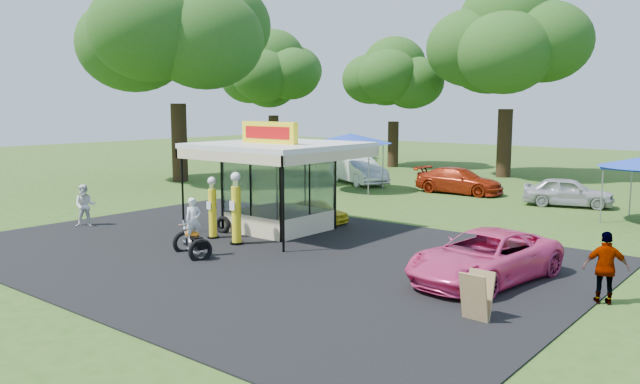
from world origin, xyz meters
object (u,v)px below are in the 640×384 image
(gas_pump_right, at_px, (236,210))
(bg_car_a, at_px, (358,170))
(kiosk_car, at_px, (316,211))
(tent_west, at_px, (350,139))
(bg_car_c, at_px, (568,192))
(gas_station_kiosk, at_px, (279,185))
(spectator_west, at_px, (85,206))
(bg_car_b, at_px, (459,181))
(motorcycle, at_px, (193,233))
(pink_sedan, at_px, (485,257))
(gas_pump_left, at_px, (213,209))
(a_frame_sign, at_px, (477,297))
(spectator_east_b, at_px, (606,268))

(gas_pump_right, relative_size, bg_car_a, 0.51)
(kiosk_car, distance_m, tent_west, 10.19)
(gas_pump_right, distance_m, bg_car_c, 16.85)
(gas_station_kiosk, xyz_separation_m, spectator_west, (-6.56, -4.20, -0.94))
(spectator_west, relative_size, bg_car_b, 0.35)
(bg_car_a, xyz_separation_m, tent_west, (1.44, -2.80, 2.09))
(motorcycle, distance_m, bg_car_a, 19.69)
(spectator_west, bearing_deg, gas_station_kiosk, -17.74)
(pink_sedan, relative_size, spectator_west, 2.97)
(gas_station_kiosk, bearing_deg, bg_car_c, 63.01)
(bg_car_a, xyz_separation_m, bg_car_b, (6.73, 0.04, -0.13))
(gas_pump_left, relative_size, bg_car_b, 0.47)
(gas_station_kiosk, distance_m, gas_pump_right, 2.80)
(spectator_west, height_order, bg_car_c, spectator_west)
(kiosk_car, bearing_deg, a_frame_sign, -123.60)
(motorcycle, xyz_separation_m, bg_car_a, (-6.85, 18.46, 0.05))
(gas_pump_right, height_order, spectator_east_b, gas_pump_right)
(spectator_east_b, bearing_deg, bg_car_b, -77.43)
(spectator_west, bearing_deg, tent_west, 32.61)
(bg_car_a, height_order, tent_west, tent_west)
(motorcycle, relative_size, a_frame_sign, 1.77)
(gas_pump_right, relative_size, pink_sedan, 0.51)
(gas_pump_left, bearing_deg, bg_car_a, 107.90)
(gas_station_kiosk, relative_size, bg_car_a, 1.08)
(bg_car_c, bearing_deg, tent_west, 84.87)
(gas_station_kiosk, xyz_separation_m, motorcycle, (0.70, -4.75, -1.01))
(motorcycle, xyz_separation_m, tent_west, (-5.41, 15.66, 2.14))
(gas_pump_left, xyz_separation_m, kiosk_car, (0.90, 4.75, -0.60))
(kiosk_car, relative_size, bg_car_c, 0.69)
(tent_west, bearing_deg, motorcycle, -70.94)
(spectator_east_b, bearing_deg, motorcycle, -8.60)
(spectator_east_b, xyz_separation_m, bg_car_c, (-5.50, 14.49, -0.20))
(gas_pump_left, bearing_deg, gas_station_kiosk, 70.58)
(gas_pump_right, xyz_separation_m, tent_west, (-5.21, 13.60, 1.70))
(gas_pump_right, relative_size, spectator_west, 1.50)
(gas_pump_right, xyz_separation_m, pink_sedan, (8.54, 1.16, -0.52))
(pink_sedan, bearing_deg, bg_car_b, 127.58)
(gas_station_kiosk, relative_size, spectator_east_b, 3.03)
(motorcycle, distance_m, bg_car_b, 18.50)
(kiosk_car, bearing_deg, gas_pump_right, -174.13)
(gas_pump_left, distance_m, bg_car_c, 17.27)
(gas_station_kiosk, distance_m, spectator_east_b, 12.24)
(motorcycle, height_order, bg_car_c, motorcycle)
(spectator_west, bearing_deg, motorcycle, -54.67)
(gas_station_kiosk, xyz_separation_m, a_frame_sign, (10.25, -4.61, -1.21))
(spectator_west, bearing_deg, a_frame_sign, -51.74)
(a_frame_sign, xyz_separation_m, spectator_west, (-16.82, 0.40, 0.27))
(a_frame_sign, xyz_separation_m, bg_car_c, (-3.63, 17.61, 0.12))
(motorcycle, bearing_deg, gas_station_kiosk, 116.51)
(motorcycle, bearing_deg, bg_car_a, 128.43)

